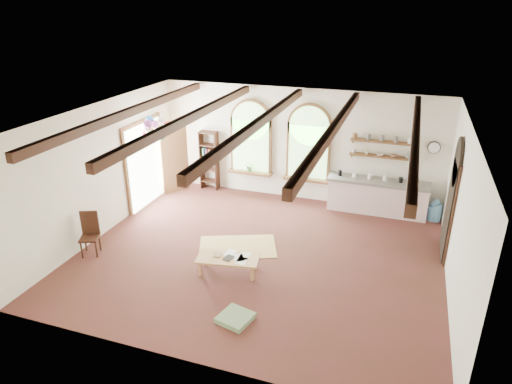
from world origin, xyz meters
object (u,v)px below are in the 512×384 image
at_px(side_chair, 91,242).
at_px(coffee_table, 228,259).
at_px(balloon_cluster, 156,129).
at_px(kitchen_counter, 377,196).

bearing_deg(side_chair, coffee_table, 4.89).
height_order(coffee_table, side_chair, side_chair).
bearing_deg(balloon_cluster, coffee_table, -38.50).
relative_size(coffee_table, balloon_cluster, 1.22).
distance_m(kitchen_counter, coffee_table, 4.90).
distance_m(side_chair, balloon_cluster, 3.29).
bearing_deg(balloon_cluster, side_chair, -99.24).
bearing_deg(side_chair, balloon_cluster, 80.76).
relative_size(coffee_table, side_chair, 1.38).
xyz_separation_m(kitchen_counter, coffee_table, (-2.70, -4.09, -0.15)).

